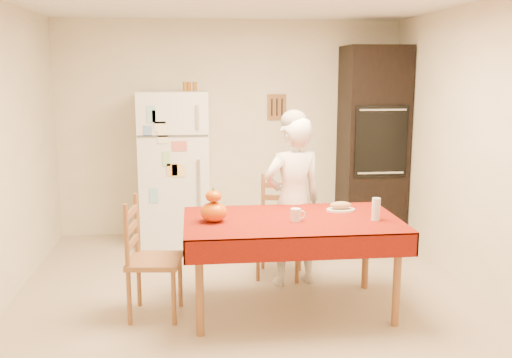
{
  "coord_description": "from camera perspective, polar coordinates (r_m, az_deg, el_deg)",
  "views": [
    {
      "loc": [
        -0.45,
        -4.45,
        1.91
      ],
      "look_at": [
        0.07,
        0.2,
        1.02
      ],
      "focal_mm": 40.0,
      "sensor_mm": 36.0,
      "label": 1
    }
  ],
  "objects": [
    {
      "name": "chair_far",
      "position": [
        5.41,
        2.44,
        -4.33
      ],
      "size": [
        0.51,
        0.49,
        0.95
      ],
      "rotation": [
        0.0,
        0.0,
        -0.26
      ],
      "color": "brown",
      "rests_on": "floor"
    },
    {
      "name": "floor",
      "position": [
        4.87,
        -0.62,
        -12.41
      ],
      "size": [
        4.5,
        4.5,
        0.0
      ],
      "primitive_type": "plane",
      "color": "tan",
      "rests_on": "ground"
    },
    {
      "name": "spice_jar_right",
      "position": [
        6.39,
        -6.14,
        9.19
      ],
      "size": [
        0.05,
        0.05,
        0.1
      ],
      "primitive_type": "cylinder",
      "color": "#915E1A",
      "rests_on": "refrigerator"
    },
    {
      "name": "room_shell",
      "position": [
        4.49,
        -0.66,
        7.02
      ],
      "size": [
        4.02,
        4.52,
        2.51
      ],
      "color": "#EFE5C9",
      "rests_on": "ground"
    },
    {
      "name": "pumpkin_lower",
      "position": [
        4.43,
        -4.25,
        -3.29
      ],
      "size": [
        0.21,
        0.21,
        0.16
      ],
      "primitive_type": "ellipsoid",
      "color": "#E66205",
      "rests_on": "dining_table"
    },
    {
      "name": "refrigerator",
      "position": [
        6.42,
        -8.12,
        1.08
      ],
      "size": [
        0.75,
        0.74,
        1.7
      ],
      "color": "white",
      "rests_on": "floor"
    },
    {
      "name": "bread_plate",
      "position": [
        4.82,
        8.45,
        -3.07
      ],
      "size": [
        0.24,
        0.24,
        0.02
      ],
      "primitive_type": "cylinder",
      "color": "white",
      "rests_on": "dining_table"
    },
    {
      "name": "wine_glass",
      "position": [
        4.56,
        11.91,
        -2.96
      ],
      "size": [
        0.07,
        0.07,
        0.18
      ],
      "primitive_type": "cylinder",
      "color": "silver",
      "rests_on": "dining_table"
    },
    {
      "name": "bread_loaf",
      "position": [
        4.81,
        8.47,
        -2.61
      ],
      "size": [
        0.18,
        0.1,
        0.06
      ],
      "primitive_type": "ellipsoid",
      "color": "tan",
      "rests_on": "bread_plate"
    },
    {
      "name": "dining_table",
      "position": [
        4.55,
        3.58,
        -4.83
      ],
      "size": [
        1.7,
        1.0,
        0.76
      ],
      "color": "brown",
      "rests_on": "floor"
    },
    {
      "name": "oven_cabinet",
      "position": [
        6.76,
        11.57,
        3.59
      ],
      "size": [
        0.7,
        0.62,
        2.2
      ],
      "color": "black",
      "rests_on": "floor"
    },
    {
      "name": "seated_woman",
      "position": [
        5.11,
        3.72,
        -2.3
      ],
      "size": [
        0.63,
        0.49,
        1.53
      ],
      "primitive_type": "imported",
      "rotation": [
        0.0,
        0.0,
        3.39
      ],
      "color": "silver",
      "rests_on": "floor"
    },
    {
      "name": "spice_jar_mid",
      "position": [
        6.39,
        -6.73,
        9.18
      ],
      "size": [
        0.05,
        0.05,
        0.1
      ],
      "primitive_type": "cylinder",
      "color": "brown",
      "rests_on": "refrigerator"
    },
    {
      "name": "coffee_mug",
      "position": [
        4.45,
        3.99,
        -3.6
      ],
      "size": [
        0.08,
        0.08,
        0.1
      ],
      "primitive_type": "cylinder",
      "color": "silver",
      "rests_on": "dining_table"
    },
    {
      "name": "pumpkin_upper",
      "position": [
        4.4,
        -4.27,
        -1.72
      ],
      "size": [
        0.12,
        0.12,
        0.09
      ],
      "primitive_type": "ellipsoid",
      "color": "#C55404",
      "rests_on": "pumpkin_lower"
    },
    {
      "name": "spice_jar_left",
      "position": [
        6.39,
        -7.11,
        9.17
      ],
      "size": [
        0.05,
        0.05,
        0.1
      ],
      "primitive_type": "cylinder",
      "color": "#98601B",
      "rests_on": "refrigerator"
    },
    {
      "name": "chair_left",
      "position": [
        4.57,
        -10.92,
        -7.36
      ],
      "size": [
        0.45,
        0.46,
        0.95
      ],
      "rotation": [
        0.0,
        0.0,
        1.45
      ],
      "color": "brown",
      "rests_on": "floor"
    }
  ]
}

